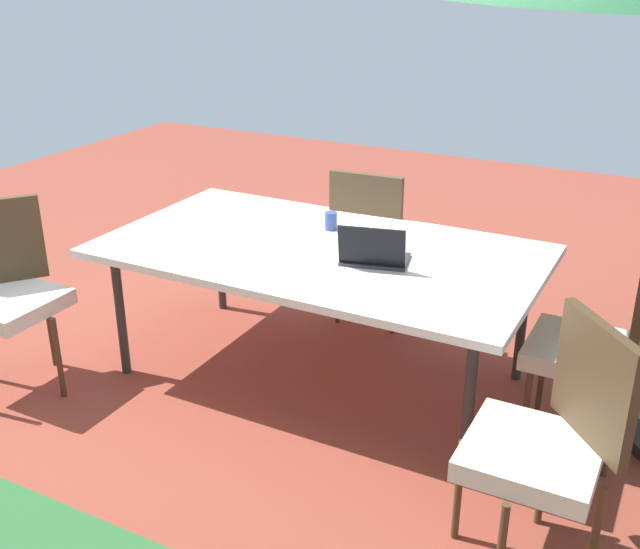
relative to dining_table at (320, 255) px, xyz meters
The scene contains 8 objects.
ground_plane 0.71m from the dining_table, ahead, with size 10.00×10.00×0.02m, color brown.
dining_table is the anchor object (origin of this frame).
chair_south 0.76m from the dining_table, 87.73° to the right, with size 0.46×0.47×0.98m.
chair_northwest 1.60m from the dining_table, 148.23° to the left, with size 0.59×0.58×0.98m.
chair_west 1.39m from the dining_table, behind, with size 0.46×0.46×0.98m.
chair_northeast 1.60m from the dining_table, 30.15° to the left, with size 0.58×0.58×0.98m.
laptop 0.35m from the dining_table, 167.15° to the left, with size 0.37×0.31×0.21m.
cup 0.29m from the dining_table, 74.48° to the right, with size 0.07×0.07×0.10m, color #334C99.
Camera 1 is at (-1.67, 3.20, 2.13)m, focal length 42.66 mm.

